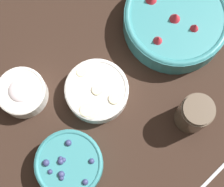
% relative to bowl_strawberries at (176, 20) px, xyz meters
% --- Properties ---
extents(ground_plane, '(4.00, 4.00, 0.00)m').
position_rel_bowl_strawberries_xyz_m(ground_plane, '(0.18, 0.15, -0.04)').
color(ground_plane, black).
extents(bowl_strawberries, '(0.26, 0.26, 0.09)m').
position_rel_bowl_strawberries_xyz_m(bowl_strawberries, '(0.00, 0.00, 0.00)').
color(bowl_strawberries, teal).
rests_on(bowl_strawberries, ground_plane).
extents(bowl_blueberries, '(0.15, 0.15, 0.06)m').
position_rel_bowl_strawberries_xyz_m(bowl_blueberries, '(0.39, 0.20, -0.01)').
color(bowl_blueberries, teal).
rests_on(bowl_blueberries, ground_plane).
extents(bowl_bananas, '(0.15, 0.15, 0.05)m').
position_rel_bowl_strawberries_xyz_m(bowl_bananas, '(0.25, 0.07, -0.01)').
color(bowl_bananas, white).
rests_on(bowl_bananas, ground_plane).
extents(bowl_cream, '(0.12, 0.12, 0.06)m').
position_rel_bowl_strawberries_xyz_m(bowl_cream, '(0.41, -0.01, -0.01)').
color(bowl_cream, white).
rests_on(bowl_cream, ground_plane).
extents(jar_chocolate, '(0.08, 0.08, 0.10)m').
position_rel_bowl_strawberries_xyz_m(jar_chocolate, '(0.08, 0.23, 0.01)').
color(jar_chocolate, brown).
rests_on(jar_chocolate, ground_plane).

